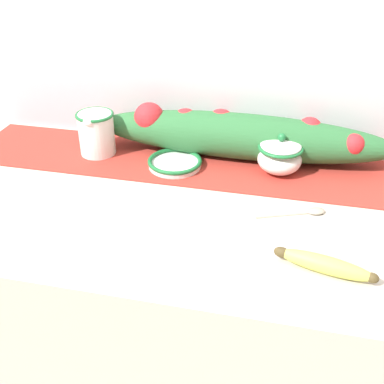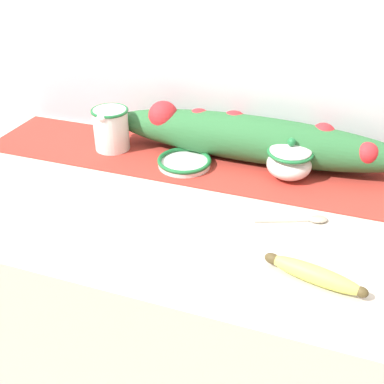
{
  "view_description": "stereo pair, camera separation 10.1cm",
  "coord_description": "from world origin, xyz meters",
  "px_view_note": "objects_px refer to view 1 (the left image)",
  "views": [
    {
      "loc": [
        0.12,
        -0.87,
        1.49
      ],
      "look_at": [
        -0.07,
        -0.03,
        0.96
      ],
      "focal_mm": 45.0,
      "sensor_mm": 36.0,
      "label": 1
    },
    {
      "loc": [
        0.22,
        -0.84,
        1.49
      ],
      "look_at": [
        -0.07,
        -0.03,
        0.96
      ],
      "focal_mm": 45.0,
      "sensor_mm": 36.0,
      "label": 2
    }
  ],
  "objects_px": {
    "spoon": "(312,212)",
    "sugar_bowl": "(280,155)",
    "small_dish": "(175,163)",
    "banana": "(325,264)",
    "cream_pitcher": "(97,132)"
  },
  "relations": [
    {
      "from": "cream_pitcher",
      "to": "small_dish",
      "type": "xyz_separation_m",
      "value": [
        0.22,
        -0.03,
        -0.05
      ]
    },
    {
      "from": "sugar_bowl",
      "to": "banana",
      "type": "height_order",
      "value": "sugar_bowl"
    },
    {
      "from": "banana",
      "to": "spoon",
      "type": "relative_size",
      "value": 1.28
    },
    {
      "from": "sugar_bowl",
      "to": "spoon",
      "type": "distance_m",
      "value": 0.19
    },
    {
      "from": "sugar_bowl",
      "to": "banana",
      "type": "bearing_deg",
      "value": -73.24
    },
    {
      "from": "cream_pitcher",
      "to": "spoon",
      "type": "height_order",
      "value": "cream_pitcher"
    },
    {
      "from": "sugar_bowl",
      "to": "spoon",
      "type": "height_order",
      "value": "sugar_bowl"
    },
    {
      "from": "small_dish",
      "to": "banana",
      "type": "bearing_deg",
      "value": -41.85
    },
    {
      "from": "cream_pitcher",
      "to": "spoon",
      "type": "bearing_deg",
      "value": -16.7
    },
    {
      "from": "small_dish",
      "to": "spoon",
      "type": "relative_size",
      "value": 0.93
    },
    {
      "from": "cream_pitcher",
      "to": "banana",
      "type": "relative_size",
      "value": 0.62
    },
    {
      "from": "banana",
      "to": "spoon",
      "type": "xyz_separation_m",
      "value": [
        -0.02,
        0.19,
        -0.01
      ]
    },
    {
      "from": "spoon",
      "to": "banana",
      "type": "bearing_deg",
      "value": -104.32
    },
    {
      "from": "spoon",
      "to": "sugar_bowl",
      "type": "bearing_deg",
      "value": 95.46
    },
    {
      "from": "cream_pitcher",
      "to": "banana",
      "type": "xyz_separation_m",
      "value": [
        0.58,
        -0.35,
        -0.05
      ]
    }
  ]
}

